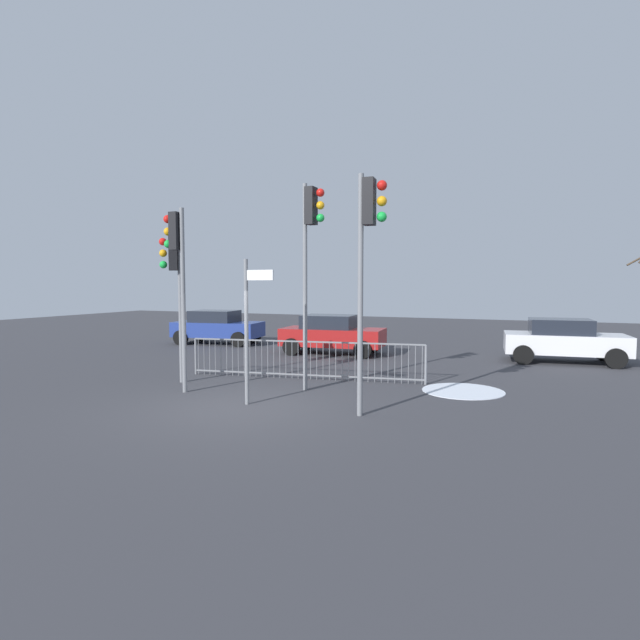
% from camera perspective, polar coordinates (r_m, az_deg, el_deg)
% --- Properties ---
extents(ground_plane, '(60.00, 60.00, 0.00)m').
position_cam_1_polar(ground_plane, '(11.27, -9.00, -9.58)').
color(ground_plane, '#38383D').
extents(traffic_light_rear_left, '(0.57, 0.34, 4.80)m').
position_cam_1_polar(traffic_light_rear_left, '(10.14, 5.35, 8.90)').
color(traffic_light_rear_left, slate).
rests_on(traffic_light_rear_left, ground).
extents(traffic_light_foreground_left, '(0.57, 0.32, 4.46)m').
position_cam_1_polar(traffic_light_foreground_left, '(12.87, -15.64, 6.69)').
color(traffic_light_foreground_left, slate).
rests_on(traffic_light_foreground_left, ground).
extents(traffic_light_rear_right, '(0.49, 0.44, 4.00)m').
position_cam_1_polar(traffic_light_rear_right, '(14.08, -16.02, 5.08)').
color(traffic_light_rear_right, slate).
rests_on(traffic_light_rear_right, ground).
extents(traffic_light_foreground_right, '(0.57, 0.33, 5.08)m').
position_cam_1_polar(traffic_light_foreground_right, '(12.57, -1.13, 8.92)').
color(traffic_light_foreground_right, slate).
rests_on(traffic_light_foreground_right, ground).
extents(direction_sign_post, '(0.78, 0.18, 3.19)m').
position_cam_1_polar(direction_sign_post, '(11.18, -8.00, -0.43)').
color(direction_sign_post, slate).
rests_on(direction_sign_post, ground).
extents(pedestrian_guard_railing, '(6.59, 1.11, 1.07)m').
position_cam_1_polar(pedestrian_guard_railing, '(14.18, -1.76, -4.43)').
color(pedestrian_guard_railing, slate).
rests_on(pedestrian_guard_railing, ground).
extents(car_red_far, '(3.94, 2.21, 1.47)m').
position_cam_1_polar(car_red_far, '(19.21, 1.34, -1.54)').
color(car_red_far, maroon).
rests_on(car_red_far, ground).
extents(car_white_trailing, '(3.94, 2.22, 1.47)m').
position_cam_1_polar(car_white_trailing, '(18.95, 25.58, -2.02)').
color(car_white_trailing, silver).
rests_on(car_white_trailing, ground).
extents(car_blue_mid, '(4.00, 2.36, 1.47)m').
position_cam_1_polar(car_blue_mid, '(22.89, -11.42, -0.71)').
color(car_blue_mid, navy).
rests_on(car_blue_mid, ground).
extents(snow_patch_kerb, '(1.99, 1.99, 0.01)m').
position_cam_1_polar(snow_patch_kerb, '(13.18, 15.70, -7.64)').
color(snow_patch_kerb, silver).
rests_on(snow_patch_kerb, ground).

